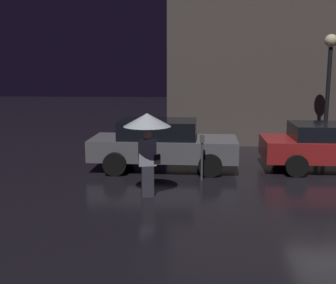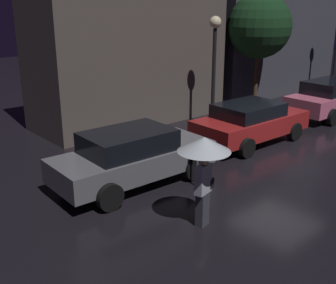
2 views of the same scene
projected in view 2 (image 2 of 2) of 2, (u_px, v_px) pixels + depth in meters
name	position (u px, v px, depth m)	size (l,w,h in m)	color
ground_plane	(282.00, 154.00, 13.41)	(60.00, 60.00, 0.00)	black
building_facade_left	(130.00, 42.00, 16.34)	(7.75, 3.00, 6.22)	#564C47
building_facade_right	(268.00, 13.00, 21.54)	(8.66, 3.00, 8.08)	#3D3D47
parked_car_grey	(133.00, 156.00, 10.98)	(4.42, 1.94, 1.49)	slate
parked_car_red	(250.00, 122.00, 14.31)	(4.28, 2.01, 1.39)	maroon
parked_car_pink	(332.00, 97.00, 17.71)	(4.65, 1.92, 1.52)	#DB6684
pedestrian_with_umbrella	(204.00, 154.00, 8.65)	(1.12, 1.12, 2.01)	#383842
parking_meter	(197.00, 158.00, 10.82)	(0.12, 0.10, 1.27)	#4C5154
street_lamp_near	(214.00, 49.00, 15.41)	(0.44, 0.44, 4.13)	black
street_tree	(259.00, 26.00, 17.80)	(2.73, 2.73, 4.99)	#473323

